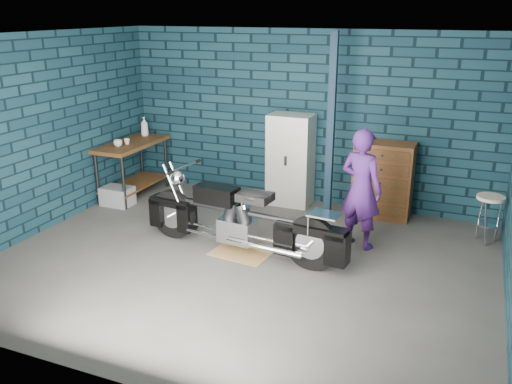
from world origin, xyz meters
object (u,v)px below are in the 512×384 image
at_px(workbench, 133,169).
at_px(tool_chest, 383,180).
at_px(person, 361,189).
at_px(locker, 290,160).
at_px(shop_stool, 488,219).
at_px(storage_bin, 117,196).
at_px(motorcycle, 242,214).

relative_size(workbench, tool_chest, 1.24).
bearing_deg(person, workbench, 11.09).
bearing_deg(locker, shop_stool, -8.74).
bearing_deg(storage_bin, person, -1.25).
bearing_deg(shop_stool, tool_chest, 163.06).
distance_m(person, locker, 1.83).
distance_m(motorcycle, shop_stool, 3.28).
bearing_deg(workbench, tool_chest, 8.87).
bearing_deg(tool_chest, storage_bin, -164.20).
height_order(workbench, person, person).
distance_m(person, storage_bin, 3.93).
height_order(motorcycle, shop_stool, motorcycle).
bearing_deg(person, shop_stool, -134.51).
xyz_separation_m(person, storage_bin, (-3.88, 0.08, -0.64)).
height_order(motorcycle, storage_bin, motorcycle).
distance_m(storage_bin, locker, 2.81).
relative_size(locker, tool_chest, 1.27).
height_order(workbench, storage_bin, workbench).
xyz_separation_m(storage_bin, locker, (2.51, 1.12, 0.57)).
relative_size(motorcycle, tool_chest, 2.12).
relative_size(workbench, person, 0.89).
bearing_deg(tool_chest, workbench, -171.13).
relative_size(motorcycle, storage_bin, 5.02).
bearing_deg(motorcycle, person, 36.70).
relative_size(tool_chest, shop_stool, 1.73).
xyz_separation_m(workbench, locker, (2.53, 0.62, 0.27)).
bearing_deg(motorcycle, workbench, 157.75).
distance_m(tool_chest, shop_stool, 1.56).
distance_m(motorcycle, storage_bin, 2.73).
bearing_deg(storage_bin, shop_stool, 7.04).
relative_size(motorcycle, person, 1.52).
height_order(storage_bin, tool_chest, tool_chest).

